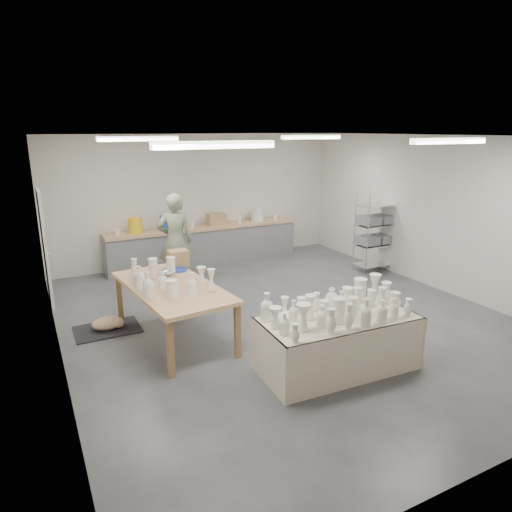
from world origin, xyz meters
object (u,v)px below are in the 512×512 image
drying_table (338,339)px  work_table (171,284)px  potter (175,241)px  red_stool (173,269)px

drying_table → work_table: size_ratio=0.90×
potter → red_stool: (0.00, 0.27, -0.65)m
drying_table → red_stool: 4.50m
potter → red_stool: size_ratio=4.31×
potter → red_stool: bearing=-73.8°
work_table → potter: (0.76, 2.16, 0.11)m
drying_table → red_stool: size_ratio=4.81×
work_table → red_stool: bearing=66.8°
red_stool → work_table: bearing=-107.4°
potter → red_stool: 0.70m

